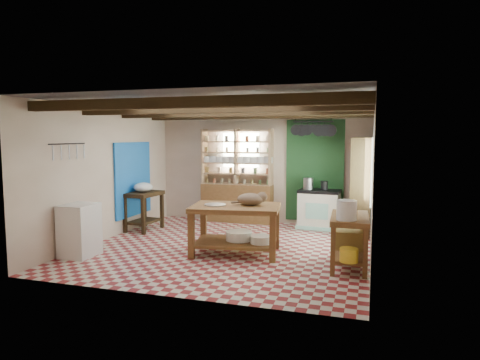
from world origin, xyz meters
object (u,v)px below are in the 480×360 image
(stove, at_px, (319,209))
(work_table, at_px, (236,230))
(right_counter, at_px, (349,241))
(cat, at_px, (250,199))
(white_cabinet, at_px, (80,230))
(prep_table, at_px, (144,211))

(stove, bearing_deg, work_table, -111.07)
(right_counter, relative_size, cat, 2.42)
(work_table, height_order, cat, cat)
(stove, relative_size, white_cabinet, 0.99)
(white_cabinet, relative_size, cat, 1.91)
(stove, relative_size, cat, 1.89)
(prep_table, bearing_deg, white_cabinet, -85.92)
(prep_table, height_order, right_counter, prep_table)
(white_cabinet, xyz_separation_m, right_counter, (4.40, 0.71, -0.04))
(prep_table, bearing_deg, work_table, -21.07)
(work_table, relative_size, right_counter, 1.32)
(right_counter, xyz_separation_m, cat, (-1.68, 0.30, 0.55))
(right_counter, distance_m, cat, 1.79)
(prep_table, bearing_deg, cat, -17.51)
(stove, bearing_deg, cat, -106.98)
(white_cabinet, relative_size, right_counter, 0.79)
(prep_table, bearing_deg, stove, 24.44)
(prep_table, xyz_separation_m, white_cabinet, (-0.02, -2.11, 0.03))
(prep_table, height_order, white_cabinet, white_cabinet)
(stove, xyz_separation_m, white_cabinet, (-3.62, -3.41, 0.02))
(work_table, xyz_separation_m, prep_table, (-2.46, 1.18, -0.01))
(stove, relative_size, prep_table, 1.05)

